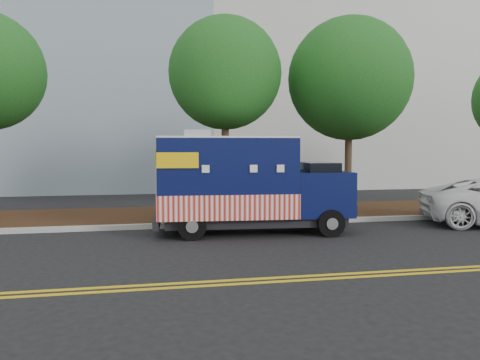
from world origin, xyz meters
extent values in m
plane|color=black|center=(0.00, 0.00, 0.00)|extent=(120.00, 120.00, 0.00)
cube|color=#9E9E99|center=(0.00, 1.40, 0.07)|extent=(120.00, 0.18, 0.15)
cube|color=#321F0E|center=(0.00, 3.50, 0.07)|extent=(120.00, 4.00, 0.15)
cube|color=gold|center=(0.00, -4.45, 0.01)|extent=(120.00, 0.10, 0.01)
cube|color=gold|center=(0.00, -4.70, 0.01)|extent=(120.00, 0.10, 0.01)
cylinder|color=#38281C|center=(1.14, 3.25, 2.00)|extent=(0.26, 0.26, 4.01)
sphere|color=#144A14|center=(1.14, 3.25, 4.97)|extent=(3.86, 3.86, 3.86)
cylinder|color=#38281C|center=(5.77, 3.39, 1.91)|extent=(0.26, 0.26, 3.81)
sphere|color=#144A14|center=(5.77, 3.39, 4.93)|extent=(4.47, 4.47, 4.47)
cube|color=#473828|center=(-0.85, 2.03, 1.20)|extent=(0.06, 0.06, 2.40)
cube|color=black|center=(1.47, 0.22, 0.38)|extent=(5.14, 2.07, 0.25)
cube|color=#09103F|center=(0.67, 0.28, 1.62)|extent=(3.91, 2.33, 2.15)
cube|color=red|center=(0.67, 0.28, 0.85)|extent=(3.95, 2.39, 0.67)
cube|color=white|center=(0.67, 0.28, 2.71)|extent=(3.91, 2.33, 0.05)
cube|color=#B7B7BA|center=(-0.14, 0.33, 2.83)|extent=(0.77, 0.77, 0.20)
cube|color=#09103F|center=(3.35, 0.08, 1.12)|extent=(1.75, 2.04, 1.26)
cube|color=black|center=(3.31, 0.08, 1.72)|extent=(1.02, 1.81, 0.58)
cube|color=black|center=(4.17, 0.02, 0.70)|extent=(0.20, 1.80, 0.27)
cube|color=black|center=(-1.26, 0.42, 0.40)|extent=(0.31, 2.03, 0.25)
cube|color=#B7B7BA|center=(-1.23, 0.41, 1.66)|extent=(0.15, 1.61, 1.70)
cube|color=#B7B7BA|center=(1.01, 1.32, 1.66)|extent=(1.61, 0.15, 0.99)
cube|color=yellow|center=(-0.75, -0.69, 2.11)|extent=(1.08, 0.10, 0.40)
cube|color=yellow|center=(-0.60, 1.44, 2.11)|extent=(1.08, 0.10, 0.40)
cylinder|color=black|center=(3.37, -0.84, 0.38)|extent=(0.77, 0.31, 0.75)
cylinder|color=black|center=(3.51, 0.99, 0.38)|extent=(0.77, 0.31, 0.75)
cylinder|color=black|center=(-0.39, -0.57, 0.38)|extent=(0.77, 0.31, 0.75)
cylinder|color=black|center=(-0.25, 1.26, 0.38)|extent=(0.77, 0.31, 0.75)
camera|label=1|loc=(-1.53, -12.74, 2.45)|focal=35.00mm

